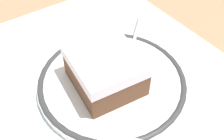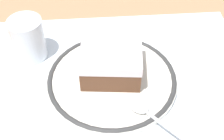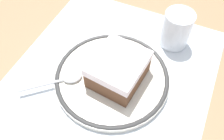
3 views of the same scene
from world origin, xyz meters
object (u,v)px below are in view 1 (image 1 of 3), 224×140
object	(u,v)px
plate	(112,81)
sugar_packet	(4,74)
cake_slice	(105,70)
spoon	(133,42)

from	to	relation	value
plate	sugar_packet	xyz separation A→B (m)	(-0.11, -0.13, -0.00)
plate	cake_slice	size ratio (longest dim) A/B	2.04
sugar_packet	spoon	bearing A→B (deg)	72.20
plate	cake_slice	distance (m)	0.03
sugar_packet	cake_slice	bearing A→B (deg)	46.05
plate	sugar_packet	size ratio (longest dim) A/B	4.54
plate	sugar_packet	distance (m)	0.17
spoon	cake_slice	bearing A→B (deg)	-62.41
plate	cake_slice	xyz separation A→B (m)	(0.00, -0.01, 0.03)
cake_slice	sugar_packet	size ratio (longest dim) A/B	2.22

